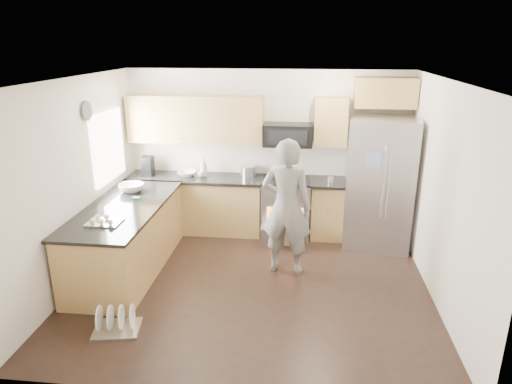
# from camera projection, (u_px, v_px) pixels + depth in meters

# --- Properties ---
(ground) EXTENTS (4.50, 4.50, 0.00)m
(ground) POSITION_uv_depth(u_px,v_px,m) (252.00, 284.00, 5.95)
(ground) COLOR black
(ground) RESTS_ON ground
(room_shell) EXTENTS (4.54, 4.04, 2.62)m
(room_shell) POSITION_uv_depth(u_px,v_px,m) (249.00, 159.00, 5.44)
(room_shell) COLOR white
(room_shell) RESTS_ON ground
(back_cabinet_run) EXTENTS (4.45, 0.64, 2.50)m
(back_cabinet_run) POSITION_uv_depth(u_px,v_px,m) (229.00, 174.00, 7.35)
(back_cabinet_run) COLOR #A37841
(back_cabinet_run) RESTS_ON ground
(peninsula) EXTENTS (0.96, 2.36, 1.04)m
(peninsula) POSITION_uv_depth(u_px,v_px,m) (127.00, 237.00, 6.22)
(peninsula) COLOR #A37841
(peninsula) RESTS_ON ground
(stove_range) EXTENTS (0.76, 0.97, 1.79)m
(stove_range) POSITION_uv_depth(u_px,v_px,m) (286.00, 194.00, 7.29)
(stove_range) COLOR #B7B7BC
(stove_range) RESTS_ON ground
(refrigerator) EXTENTS (1.08, 0.91, 1.97)m
(refrigerator) POSITION_uv_depth(u_px,v_px,m) (381.00, 183.00, 6.82)
(refrigerator) COLOR #B7B7BC
(refrigerator) RESTS_ON ground
(person) EXTENTS (0.74, 0.55, 1.86)m
(person) POSITION_uv_depth(u_px,v_px,m) (287.00, 207.00, 6.01)
(person) COLOR gray
(person) RESTS_ON ground
(dish_rack) EXTENTS (0.55, 0.48, 0.30)m
(dish_rack) POSITION_uv_depth(u_px,v_px,m) (117.00, 324.00, 4.98)
(dish_rack) COLOR #B7B7BC
(dish_rack) RESTS_ON ground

